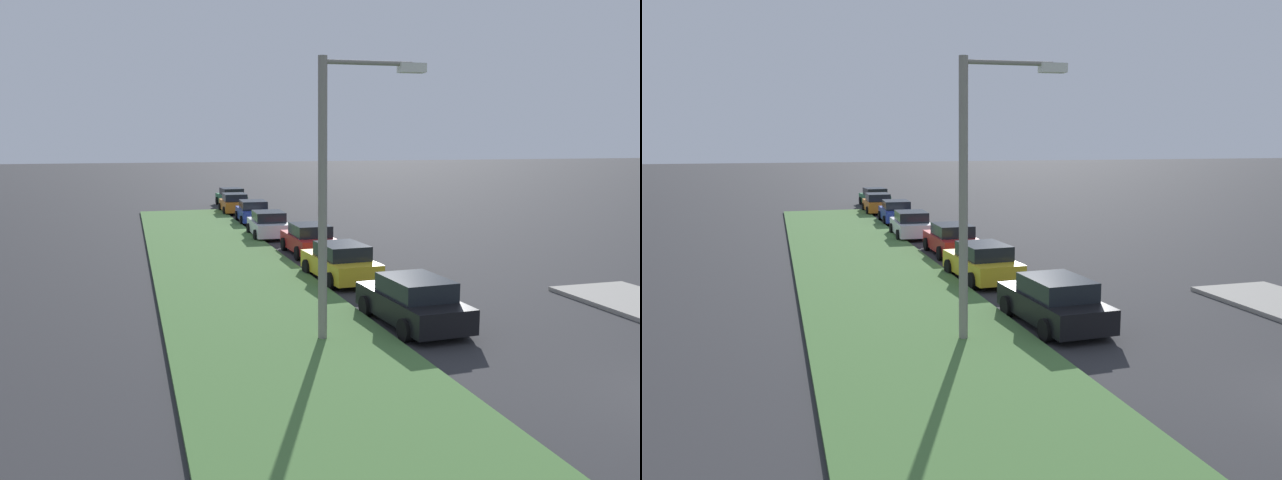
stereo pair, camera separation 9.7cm
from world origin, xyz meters
TOP-DOWN VIEW (x-y plane):
  - grass_median at (10.00, 7.78)m, footprint 60.00×6.00m
  - parked_car_black at (7.32, 3.71)m, footprint 4.38×2.17m
  - parked_car_yellow at (13.72, 3.81)m, footprint 4.39×2.21m
  - parked_car_red at (19.61, 3.41)m, footprint 4.30×2.03m
  - parked_car_white at (25.51, 4.14)m, footprint 4.37×2.16m
  - parked_car_blue at (32.11, 3.76)m, footprint 4.38×2.17m
  - parked_car_orange at (38.04, 4.04)m, footprint 4.34×2.10m
  - parked_car_green at (43.48, 3.43)m, footprint 4.40×2.22m
  - streetlight at (6.57, 6.33)m, footprint 0.45×2.88m

SIDE VIEW (x-z plane):
  - grass_median at x=10.00m, z-range 0.00..0.12m
  - parked_car_black at x=7.32m, z-range -0.02..1.45m
  - parked_car_yellow at x=13.72m, z-range -0.02..1.45m
  - parked_car_red at x=19.61m, z-range -0.02..1.45m
  - parked_car_white at x=25.51m, z-range -0.02..1.45m
  - parked_car_blue at x=32.11m, z-range -0.02..1.45m
  - parked_car_orange at x=38.04m, z-range -0.02..1.45m
  - parked_car_green at x=43.48m, z-range -0.02..1.45m
  - streetlight at x=6.57m, z-range 0.64..8.14m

